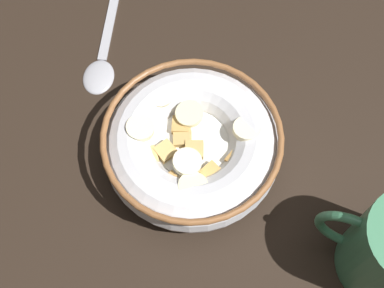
% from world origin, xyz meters
% --- Properties ---
extents(ground_plane, '(0.96, 0.96, 0.02)m').
position_xyz_m(ground_plane, '(0.00, 0.00, -0.01)').
color(ground_plane, black).
extents(cereal_bowl, '(0.17, 0.17, 0.05)m').
position_xyz_m(cereal_bowl, '(-0.00, 0.00, 0.03)').
color(cereal_bowl, silver).
rests_on(cereal_bowl, ground_plane).
extents(spoon, '(0.07, 0.17, 0.01)m').
position_xyz_m(spoon, '(0.14, -0.07, 0.00)').
color(spoon, '#A5A5AD').
rests_on(spoon, ground_plane).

